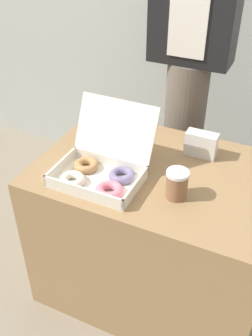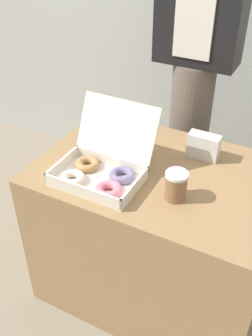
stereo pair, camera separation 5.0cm
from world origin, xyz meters
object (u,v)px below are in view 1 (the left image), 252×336
object	(u,v)px
donut_box	(101,169)
coffee_cup	(177,184)
napkin_holder	(201,144)
person_customer	(190,60)

from	to	relation	value
donut_box	coffee_cup	size ratio (longest dim) A/B	3.04
donut_box	coffee_cup	distance (m)	0.29
napkin_holder	donut_box	bearing A→B (deg)	-133.04
coffee_cup	person_customer	bearing A→B (deg)	105.27
donut_box	person_customer	world-z (taller)	person_customer
napkin_holder	person_customer	distance (m)	0.46
donut_box	person_customer	size ratio (longest dim) A/B	0.19
coffee_cup	napkin_holder	xyz separation A→B (m)	(0.00, 0.29, -0.00)
donut_box	coffee_cup	world-z (taller)	donut_box
napkin_holder	person_customer	xyz separation A→B (m)	(-0.18, 0.37, 0.20)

